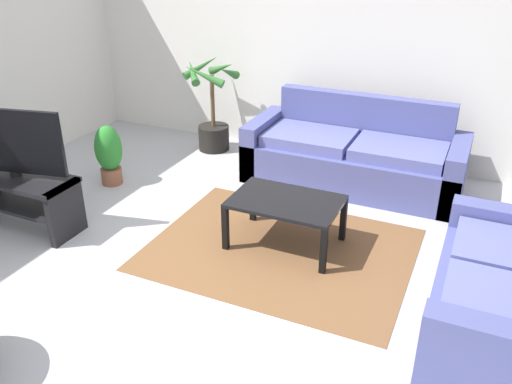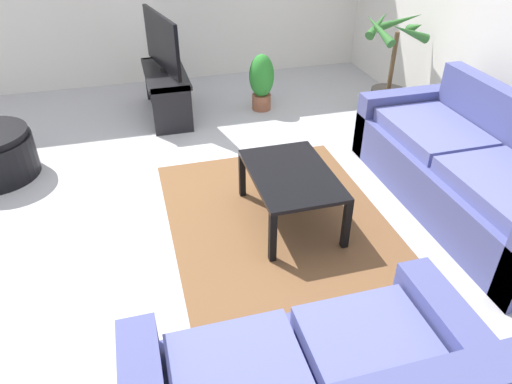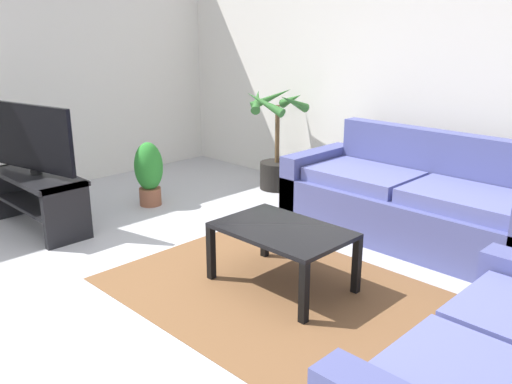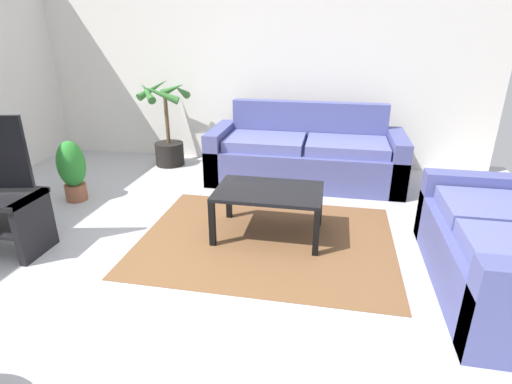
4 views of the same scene
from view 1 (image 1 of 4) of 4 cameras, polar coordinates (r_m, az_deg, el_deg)
The scene contains 10 objects.
ground_plane at distance 4.32m, azimuth -7.21°, elevation -9.24°, with size 6.60×6.60×0.00m, color #B2B2B7.
wall_back at distance 6.36m, azimuth 6.61°, elevation 15.75°, with size 6.00×0.06×2.70m, color silver.
couch_main at distance 5.81m, azimuth 10.40°, elevation 3.66°, with size 2.26×0.90×0.90m.
couch_loveseat at distance 3.95m, azimuth 25.49°, elevation -10.49°, with size 0.90×1.63×0.90m.
tv_stand at distance 5.31m, azimuth -23.87°, elevation -0.15°, with size 1.10×0.45×0.51m.
tv at distance 5.13m, azimuth -24.86°, elevation 4.92°, with size 1.02×0.26×0.62m.
coffee_table at distance 4.55m, azimuth 3.19°, elevation -1.48°, with size 0.92×0.61×0.44m.
area_rug at distance 4.65m, azimuth 2.62°, elevation -6.10°, with size 2.20×1.70×0.01m, color brown.
potted_palm at distance 6.63m, azimuth -4.69°, elevation 8.14°, with size 0.67×0.72×1.13m.
potted_plant_small at distance 5.90m, azimuth -15.42°, elevation 4.01°, with size 0.29×0.29×0.66m.
Camera 1 is at (1.93, -2.95, 2.49)m, focal length 37.49 mm.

